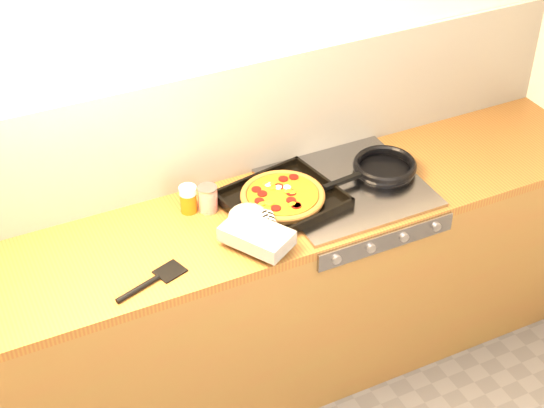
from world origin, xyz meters
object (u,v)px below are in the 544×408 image
pizza_on_tray (274,206)px  tomato_can (208,199)px  juice_glass (188,199)px  frying_pan (383,167)px

pizza_on_tray → tomato_can: 0.26m
pizza_on_tray → juice_glass: bearing=148.9°
frying_pan → juice_glass: 0.83m
frying_pan → juice_glass: bearing=171.5°
frying_pan → juice_glass: (-0.82, 0.12, 0.02)m
pizza_on_tray → frying_pan: bearing=5.7°
frying_pan → tomato_can: 0.75m
tomato_can → juice_glass: (-0.07, 0.03, 0.00)m
frying_pan → tomato_can: tomato_can is taller
pizza_on_tray → juice_glass: size_ratio=5.05×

